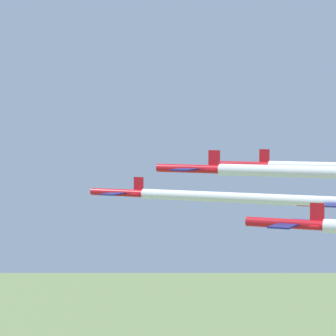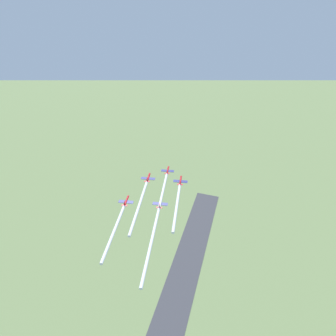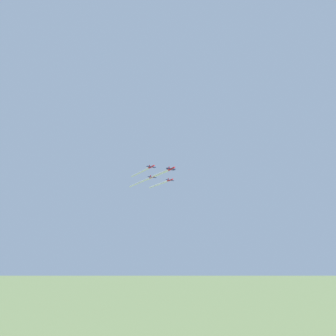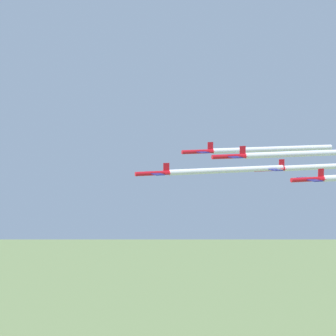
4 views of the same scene
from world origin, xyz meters
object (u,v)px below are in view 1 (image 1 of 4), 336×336
Objects in this scene: jet_1 at (191,168)px; jet_4 at (333,203)px; jet_0 at (119,192)px; jet_3 at (288,223)px; jet_2 at (244,165)px.

jet_4 is (16.74, -0.02, -4.16)m from jet_1.
jet_0 is 17.21m from jet_1.
jet_3 is (16.23, -29.29, -0.68)m from jet_0.
jet_1 is at bearing -120.47° from jet_0.
jet_2 is 1.00× the size of jet_4.
jet_1 reaches higher than jet_0.
jet_4 is (8.63, 14.62, 0.49)m from jet_3.
jet_1 reaches higher than jet_3.
jet_4 is (24.86, -14.67, -0.19)m from jet_0.
jet_2 reaches higher than jet_0.
jet_1 is (8.11, -14.65, 3.97)m from jet_0.
jet_1 is 16.98m from jet_2.
jet_0 reaches higher than jet_4.
jet_2 is 29.59m from jet_3.
jet_1 reaches higher than jet_2.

